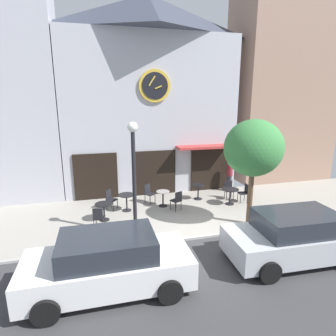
{
  "coord_description": "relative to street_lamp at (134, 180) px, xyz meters",
  "views": [
    {
      "loc": [
        -3.6,
        -8.71,
        4.93
      ],
      "look_at": [
        -0.68,
        2.61,
        2.02
      ],
      "focal_mm": 30.36,
      "sensor_mm": 36.0,
      "label": 1
    }
  ],
  "objects": [
    {
      "name": "neighbor_building_right",
      "position": [
        9.87,
        6.0,
        4.21
      ],
      "size": [
        5.86,
        3.34,
        12.62
      ],
      "color": "#9E7A66",
      "rests_on": "ground_plane"
    },
    {
      "name": "cafe_table_rightmost",
      "position": [
        -1.07,
        1.57,
        -1.58
      ],
      "size": [
        0.72,
        0.72,
        0.73
      ],
      "color": "black",
      "rests_on": "ground_plane"
    },
    {
      "name": "street_lamp",
      "position": [
        0.0,
        0.0,
        0.0
      ],
      "size": [
        0.36,
        0.36,
        4.14
      ],
      "color": "black",
      "rests_on": "ground_plane"
    },
    {
      "name": "cafe_chair_right_end",
      "position": [
        5.05,
        2.68,
        -1.57
      ],
      "size": [
        0.46,
        0.46,
        0.9
      ],
      "color": "black",
      "rests_on": "ground_plane"
    },
    {
      "name": "cafe_chair_near_tree",
      "position": [
        2.12,
        1.82,
        -1.57
      ],
      "size": [
        0.54,
        0.54,
        0.9
      ],
      "color": "black",
      "rests_on": "ground_plane"
    },
    {
      "name": "cafe_chair_facing_street",
      "position": [
        1.09,
        3.12,
        -1.57
      ],
      "size": [
        0.56,
        0.56,
        0.9
      ],
      "color": "black",
      "rests_on": "ground_plane"
    },
    {
      "name": "street_tree",
      "position": [
        4.53,
        -0.18,
        0.96
      ],
      "size": [
        2.28,
        2.05,
        4.16
      ],
      "color": "brown",
      "rests_on": "ground_plane"
    },
    {
      "name": "pedestrian_maroon",
      "position": [
        5.63,
        3.8,
        -1.24
      ],
      "size": [
        0.41,
        0.41,
        1.67
      ],
      "color": "#2D2D38",
      "rests_on": "ground_plane"
    },
    {
      "name": "cafe_table_center_left",
      "position": [
        1.64,
        2.5,
        -1.63
      ],
      "size": [
        0.61,
        0.61,
        0.73
      ],
      "color": "black",
      "rests_on": "ground_plane"
    },
    {
      "name": "cafe_table_near_door",
      "position": [
        3.55,
        2.98,
        -1.6
      ],
      "size": [
        0.63,
        0.63,
        0.75
      ],
      "color": "black",
      "rests_on": "ground_plane"
    },
    {
      "name": "parked_car_silver",
      "position": [
        4.58,
        -2.86,
        -1.34
      ],
      "size": [
        4.37,
        2.15,
        1.55
      ],
      "color": "#B7BABF",
      "rests_on": "ground_plane"
    },
    {
      "name": "cafe_table_center",
      "position": [
        -0.05,
        2.37,
        -1.56
      ],
      "size": [
        0.73,
        0.73,
        0.76
      ],
      "color": "black",
      "rests_on": "ground_plane"
    },
    {
      "name": "parked_car_white",
      "position": [
        -1.11,
        -2.88,
        -1.34
      ],
      "size": [
        4.31,
        2.05,
        1.55
      ],
      "color": "white",
      "rests_on": "ground_plane"
    },
    {
      "name": "cafe_table_leftmost",
      "position": [
        4.76,
        1.94,
        -1.54
      ],
      "size": [
        0.78,
        0.78,
        0.76
      ],
      "color": "black",
      "rests_on": "ground_plane"
    },
    {
      "name": "cafe_chair_facing_wall",
      "position": [
        -0.74,
        2.75,
        -1.57
      ],
      "size": [
        0.56,
        0.56,
        0.9
      ],
      "color": "black",
      "rests_on": "ground_plane"
    },
    {
      "name": "cafe_chair_corner",
      "position": [
        5.57,
        2.04,
        -1.57
      ],
      "size": [
        0.44,
        0.44,
        0.9
      ],
      "color": "black",
      "rests_on": "ground_plane"
    },
    {
      "name": "cafe_chair_mid_row",
      "position": [
        -1.3,
        0.74,
        -1.57
      ],
      "size": [
        0.49,
        0.49,
        0.9
      ],
      "color": "black",
      "rests_on": "ground_plane"
    },
    {
      "name": "clock_building",
      "position": [
        1.68,
        5.65,
        2.99
      ],
      "size": [
        8.99,
        4.0,
        9.86
      ],
      "color": "#B2B2BC",
      "rests_on": "ground_plane"
    },
    {
      "name": "ground_plane",
      "position": [
        2.36,
        -1.4,
        -2.13
      ],
      "size": [
        26.56,
        11.48,
        0.13
      ],
      "color": "#9E998E"
    }
  ]
}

